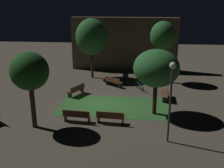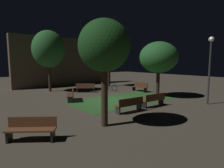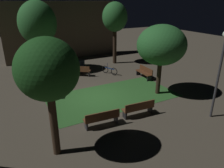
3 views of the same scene
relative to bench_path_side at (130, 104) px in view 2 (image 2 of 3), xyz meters
The scene contains 16 objects.
ground_plane 3.51m from the bench_path_side, 71.35° to the left, with size 60.00×60.00×0.00m, color #4C4438.
grass_lawn 3.66m from the bench_path_side, 53.38° to the left, with size 8.28×4.29×0.01m, color #2D6028.
bench_path_side is the anchor object (origin of this frame).
bench_corner 2.21m from the bench_path_side, ahead, with size 1.83×0.60×0.88m.
bench_back_row 5.24m from the bench_path_side, 103.27° to the left, with size 1.21×1.83×0.88m.
bench_front_right 7.85m from the bench_path_side, 38.26° to the left, with size 0.56×1.82×0.88m.
bench_near_trees 7.95m from the bench_path_side, 78.13° to the left, with size 1.73×1.46×0.88m.
bench_by_lamp 5.61m from the bench_path_side, behind, with size 1.73×1.45×0.88m.
tree_tall_center 12.23m from the bench_path_side, 58.17° to the left, with size 2.37×2.37×5.83m.
tree_back_left 6.14m from the bench_path_side, 20.45° to the left, with size 3.11×3.11×4.59m.
tree_near_wall 11.20m from the bench_path_side, 94.35° to the left, with size 3.12×3.12×5.99m.
tree_right_canopy 4.11m from the bench_path_side, 159.86° to the right, with size 2.30×2.30×4.81m.
lamp_post_plaza_east 6.56m from the bench_path_side, 18.71° to the right, with size 0.36×0.36×4.62m.
trash_bin 10.39m from the bench_path_side, 75.13° to the left, with size 0.57×0.57×0.70m, color #2D3842.
bicycle 8.12m from the bench_path_side, 59.88° to the left, with size 0.73×1.51×0.93m.
building_wall_backdrop 14.56m from the bench_path_side, 80.96° to the left, with size 11.87×0.80×5.87m, color brown.
Camera 2 is at (-8.50, -10.83, 2.94)m, focal length 29.48 mm.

